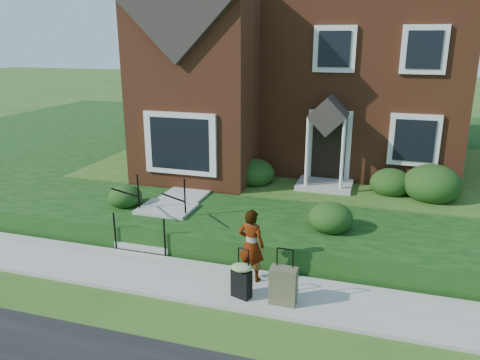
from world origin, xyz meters
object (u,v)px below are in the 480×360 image
at_px(woman, 251,245).
at_px(suitcase_black, 241,279).
at_px(front_steps, 159,221).
at_px(suitcase_olive, 283,286).

height_order(woman, suitcase_black, woman).
relative_size(front_steps, suitcase_black, 2.01).
bearing_deg(suitcase_olive, suitcase_black, -178.31).
distance_m(front_steps, woman, 3.25).
bearing_deg(front_steps, suitcase_olive, -30.68).
distance_m(front_steps, suitcase_olive, 4.29).
height_order(woman, suitcase_olive, woman).
relative_size(woman, suitcase_olive, 1.42).
bearing_deg(suitcase_black, front_steps, 161.03).
distance_m(front_steps, suitcase_black, 3.62).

